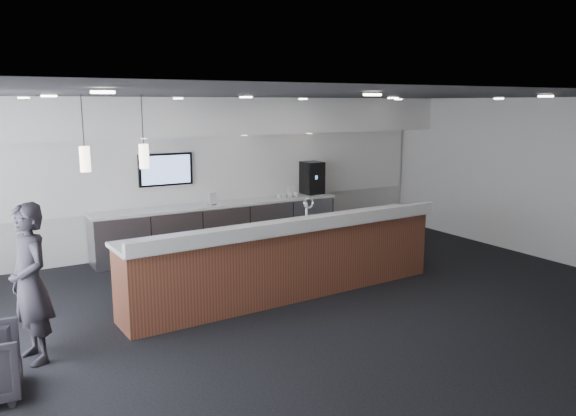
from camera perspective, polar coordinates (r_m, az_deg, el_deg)
ground at (r=8.31m, az=3.55°, el=-9.81°), size 10.00×10.00×0.00m
ceiling at (r=7.79m, az=3.81°, el=11.35°), size 10.00×8.00×0.02m
back_wall at (r=11.41m, az=-7.66°, el=3.49°), size 10.00×0.02×3.00m
right_wall at (r=11.46m, az=24.90°, el=2.63°), size 0.02×8.00×3.00m
soffit_bulkhead at (r=10.91m, az=-6.88°, el=9.25°), size 10.00×0.90×0.70m
alcove_panel at (r=11.37m, az=-7.62°, el=3.97°), size 9.80×0.06×1.40m
back_credenza at (r=11.25m, az=-6.82°, el=-1.87°), size 5.06×0.66×0.95m
wall_tv at (r=10.96m, az=-12.32°, el=3.84°), size 1.05×0.08×0.62m
pendant_left at (r=7.53m, az=-15.20°, el=5.32°), size 0.12×0.12×0.30m
pendant_right at (r=7.38m, az=-20.46°, el=4.92°), size 0.12×0.12×0.30m
ceiling_can_lights at (r=7.79m, az=3.81°, el=11.13°), size 7.00×5.00×0.02m
service_counter at (r=8.52m, az=0.04°, el=-5.19°), size 5.23×1.10×1.49m
coffee_machine at (r=12.21m, az=2.45°, el=3.08°), size 0.41×0.53×0.70m
info_sign_left at (r=10.96m, az=-7.67°, el=0.94°), size 0.17×0.08×0.24m
info_sign_right at (r=11.79m, az=0.38°, el=1.72°), size 0.19×0.04×0.25m
lounge_guest at (r=6.95m, az=-24.73°, el=-6.98°), size 0.61×0.76×1.83m
cup_0 at (r=11.85m, az=0.83°, el=1.40°), size 0.10×0.10×0.10m
cup_1 at (r=11.78m, az=0.24°, el=1.35°), size 0.15×0.15×0.10m
cup_2 at (r=11.71m, az=-0.35°, el=1.29°), size 0.13×0.13×0.10m
cup_3 at (r=11.64m, az=-0.94°, el=1.23°), size 0.13×0.13×0.10m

